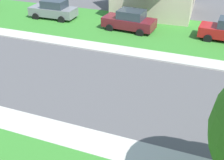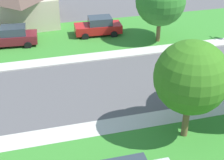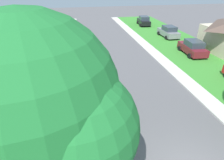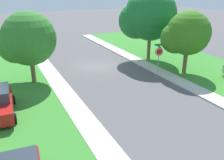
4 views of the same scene
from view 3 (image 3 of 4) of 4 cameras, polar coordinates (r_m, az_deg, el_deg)
sidewalk_east at (r=20.90m, az=16.47°, el=4.34°), size 1.40×56.00×0.10m
lawn_east at (r=23.38m, az=26.84°, el=4.90°), size 8.00×56.00×0.08m
sidewalk_west at (r=18.70m, az=-10.23°, el=2.22°), size 1.40×56.00×0.10m
lawn_west at (r=19.30m, az=-24.26°, el=0.86°), size 8.00×56.00×0.08m
stop_sign_far_corner at (r=11.23m, az=-7.77°, el=-5.64°), size 0.90×0.90×2.77m
car_black_behind_trees at (r=38.72m, az=9.48°, el=17.06°), size 2.39×4.47×1.76m
car_grey_near_corner at (r=31.22m, az=16.55°, el=13.68°), size 2.08×4.32×1.76m
car_silver_far_down_street at (r=17.24m, az=-27.66°, el=-0.03°), size 2.07×4.32×1.76m
car_maroon_driveway_right at (r=24.68m, az=23.00°, el=8.93°), size 2.29×4.43×1.76m
car_green_across_road at (r=32.30m, az=-19.11°, el=13.77°), size 2.28×4.42×1.76m
tree_sidewalk_mid at (r=6.19m, az=-19.39°, el=-7.12°), size 5.77×5.36×7.53m
tree_sidewalk_far at (r=11.35m, az=-18.68°, el=3.33°), size 4.17×3.87×5.67m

